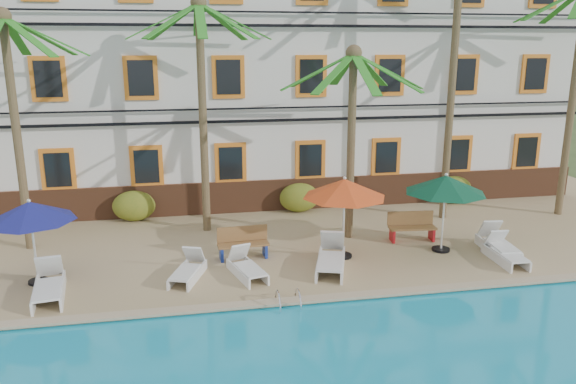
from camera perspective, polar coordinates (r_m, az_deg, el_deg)
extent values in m
plane|color=#384C23|center=(15.05, 2.60, -10.25)|extent=(100.00, 100.00, 0.00)
cube|color=tan|center=(19.56, -0.79, -3.84)|extent=(30.00, 12.00, 0.25)
cube|color=tan|center=(14.14, 3.47, -10.73)|extent=(30.00, 0.35, 0.06)
cube|color=silver|center=(23.50, -3.01, 12.02)|extent=(25.00, 6.00, 10.00)
cube|color=brown|center=(21.18, -1.71, -0.34)|extent=(25.00, 0.12, 1.20)
cube|color=orange|center=(21.08, -22.32, 2.11)|extent=(1.15, 0.10, 1.50)
cube|color=black|center=(21.03, -22.35, 2.09)|extent=(0.85, 0.04, 1.20)
cube|color=orange|center=(20.68, -14.16, 2.55)|extent=(1.15, 0.10, 1.50)
cube|color=black|center=(20.63, -14.17, 2.52)|extent=(0.85, 0.04, 1.20)
cube|color=orange|center=(20.71, -5.85, 2.94)|extent=(1.15, 0.10, 1.50)
cube|color=black|center=(20.66, -5.84, 2.92)|extent=(0.85, 0.04, 1.20)
cube|color=orange|center=(21.17, 2.28, 3.27)|extent=(1.15, 0.10, 1.50)
cube|color=black|center=(21.12, 2.31, 3.24)|extent=(0.85, 0.04, 1.20)
cube|color=orange|center=(22.04, 9.91, 3.51)|extent=(1.15, 0.10, 1.50)
cube|color=black|center=(21.99, 9.96, 3.49)|extent=(0.85, 0.04, 1.20)
cube|color=orange|center=(23.26, 16.86, 3.68)|extent=(1.15, 0.10, 1.50)
cube|color=black|center=(23.21, 16.92, 3.66)|extent=(0.85, 0.04, 1.20)
cube|color=orange|center=(24.78, 23.04, 3.79)|extent=(1.15, 0.10, 1.50)
cube|color=black|center=(24.74, 23.10, 3.76)|extent=(0.85, 0.04, 1.20)
cube|color=orange|center=(20.68, -23.17, 10.52)|extent=(1.15, 0.10, 1.50)
cube|color=black|center=(20.64, -23.19, 10.51)|extent=(0.85, 0.04, 1.20)
cube|color=orange|center=(20.28, -14.72, 11.14)|extent=(1.15, 0.10, 1.50)
cube|color=black|center=(20.23, -14.72, 11.14)|extent=(0.85, 0.04, 1.20)
cube|color=orange|center=(20.31, -6.08, 11.54)|extent=(1.15, 0.10, 1.50)
cube|color=black|center=(20.26, -6.07, 11.53)|extent=(0.85, 0.04, 1.20)
cube|color=orange|center=(20.78, 2.36, 11.68)|extent=(1.15, 0.10, 1.50)
cube|color=black|center=(20.73, 2.40, 11.67)|extent=(0.85, 0.04, 1.20)
cube|color=orange|center=(21.66, 10.28, 11.58)|extent=(1.15, 0.10, 1.50)
cube|color=black|center=(21.61, 10.33, 11.57)|extent=(0.85, 0.04, 1.20)
cube|color=orange|center=(22.90, 17.45, 11.31)|extent=(1.15, 0.10, 1.50)
cube|color=black|center=(22.86, 17.50, 11.30)|extent=(0.85, 0.04, 1.20)
cube|color=orange|center=(24.45, 23.78, 10.93)|extent=(1.15, 0.10, 1.50)
cube|color=black|center=(24.41, 23.84, 10.92)|extent=(0.85, 0.04, 1.20)
cube|color=black|center=(20.49, -1.71, 7.28)|extent=(25.00, 0.08, 0.10)
cube|color=black|center=(20.43, -1.72, 8.54)|extent=(25.00, 0.08, 0.06)
cube|color=black|center=(20.32, -1.78, 16.55)|extent=(25.00, 0.08, 0.10)
cube|color=black|center=(20.34, -1.79, 17.82)|extent=(25.00, 0.08, 0.06)
cylinder|color=brown|center=(18.44, -25.81, 4.97)|extent=(0.26, 0.26, 6.88)
sphere|color=brown|center=(18.27, -27.04, 15.64)|extent=(0.50, 0.50, 0.50)
cube|color=#22771C|center=(19.34, -25.94, 14.00)|extent=(0.28, 2.26, 1.12)
cube|color=#22771C|center=(17.29, -24.94, 14.19)|extent=(1.80, 1.80, 1.12)
cube|color=#22771C|center=(17.99, -23.30, 14.33)|extent=(2.26, 0.28, 1.12)
cube|color=#22771C|center=(18.84, -23.80, 14.24)|extent=(1.80, 1.80, 1.12)
cylinder|color=brown|center=(18.50, -8.62, 7.04)|extent=(0.26, 0.26, 7.36)
sphere|color=brown|center=(18.38, -9.08, 18.47)|extent=(0.50, 0.50, 0.50)
cube|color=#22771C|center=(19.48, -9.14, 16.64)|extent=(0.28, 2.26, 1.12)
cube|color=#22771C|center=(19.14, -11.58, 16.57)|extent=(1.80, 1.80, 1.12)
cube|color=#22771C|center=(18.34, -12.67, 16.61)|extent=(2.26, 0.28, 1.12)
cube|color=#22771C|center=(17.55, -11.62, 16.76)|extent=(1.80, 1.80, 1.12)
cube|color=#22771C|center=(17.23, -8.87, 16.92)|extent=(0.28, 2.26, 1.12)
cube|color=#22771C|center=(17.61, -6.21, 16.96)|extent=(1.80, 1.80, 1.12)
cube|color=#22771C|center=(18.43, -5.36, 16.87)|extent=(2.26, 0.28, 1.12)
cube|color=#22771C|center=(19.19, -6.63, 16.75)|extent=(1.80, 1.80, 1.12)
cylinder|color=brown|center=(17.84, 6.42, 4.40)|extent=(0.26, 0.26, 5.86)
sphere|color=brown|center=(17.56, 6.70, 13.86)|extent=(0.50, 0.50, 0.50)
cube|color=#22771C|center=(18.65, 5.60, 12.25)|extent=(0.28, 2.26, 1.12)
cube|color=#22771C|center=(18.12, 3.43, 12.23)|extent=(1.80, 1.80, 1.12)
cube|color=#22771C|center=(17.27, 3.00, 12.11)|extent=(2.26, 0.28, 1.12)
cube|color=#22771C|center=(16.59, 4.80, 11.97)|extent=(1.80, 1.80, 1.12)
cube|color=#22771C|center=(16.50, 7.83, 11.88)|extent=(0.28, 2.26, 1.12)
cube|color=#22771C|center=(17.08, 10.06, 11.88)|extent=(1.80, 1.80, 1.12)
cube|color=#22771C|center=(17.94, 10.15, 12.00)|extent=(2.26, 0.28, 1.12)
cube|color=#22771C|center=(18.57, 8.30, 12.16)|extent=(1.80, 1.80, 1.12)
cylinder|color=brown|center=(20.43, 16.31, 10.18)|extent=(0.26, 0.26, 9.37)
cylinder|color=brown|center=(22.51, 26.85, 7.78)|extent=(0.26, 0.26, 7.98)
cube|color=#22771C|center=(23.35, 26.14, 16.57)|extent=(0.28, 2.26, 1.12)
cube|color=#22771C|center=(22.63, 24.97, 16.80)|extent=(1.80, 1.80, 1.12)
cube|color=#22771C|center=(21.79, 25.48, 16.88)|extent=(2.26, 0.28, 1.12)
ellipsoid|color=#195117|center=(20.69, -15.39, -1.37)|extent=(1.50, 0.90, 1.10)
ellipsoid|color=#195117|center=(21.05, 1.15, -0.57)|extent=(1.50, 0.90, 1.10)
ellipsoid|color=#195117|center=(23.12, 16.44, 0.22)|extent=(1.50, 0.90, 1.10)
cylinder|color=black|center=(16.42, -24.01, -8.29)|extent=(0.51, 0.51, 0.07)
cylinder|color=silver|center=(16.06, -24.41, -4.77)|extent=(0.06, 0.06, 2.21)
cone|color=navy|center=(15.81, -24.74, -1.78)|extent=(2.30, 2.30, 0.51)
sphere|color=silver|center=(15.74, -24.85, -0.82)|extent=(0.10, 0.10, 0.10)
cylinder|color=black|center=(16.84, 5.57, -6.44)|extent=(0.55, 0.55, 0.08)
cylinder|color=silver|center=(16.46, 5.67, -2.74)|extent=(0.06, 0.06, 2.36)
cone|color=#D64618|center=(16.21, 5.75, 0.40)|extent=(2.46, 2.46, 0.54)
sphere|color=silver|center=(16.14, 5.78, 1.42)|extent=(0.10, 0.10, 0.10)
cylinder|color=black|center=(17.87, 15.26, -5.64)|extent=(0.55, 0.55, 0.08)
cylinder|color=silver|center=(17.52, 15.51, -2.17)|extent=(0.06, 0.06, 2.34)
cone|color=#0C452C|center=(17.29, 15.71, 0.77)|extent=(2.44, 2.44, 0.54)
sphere|color=silver|center=(17.22, 15.78, 1.71)|extent=(0.10, 0.10, 0.10)
cube|color=silver|center=(15.04, -23.22, -9.07)|extent=(0.82, 1.45, 0.06)
cube|color=silver|center=(15.83, -23.09, -6.92)|extent=(0.70, 0.59, 0.68)
cube|color=silver|center=(15.38, -24.28, -9.38)|extent=(0.33, 1.94, 0.32)
cube|color=silver|center=(15.32, -21.90, -9.22)|extent=(0.33, 1.94, 0.32)
cube|color=silver|center=(15.19, -10.44, -8.04)|extent=(0.89, 1.26, 0.05)
cube|color=silver|center=(15.82, -9.54, -6.27)|extent=(0.64, 0.58, 0.57)
cube|color=silver|center=(15.53, -11.09, -8.16)|extent=(0.60, 1.56, 0.27)
cube|color=silver|center=(15.36, -9.20, -8.33)|extent=(0.60, 1.56, 0.27)
cube|color=silver|center=(15.17, -3.86, -7.83)|extent=(0.83, 1.27, 0.05)
cube|color=silver|center=(15.79, -5.00, -6.11)|extent=(0.64, 0.56, 0.59)
cube|color=silver|center=(15.33, -5.12, -8.23)|extent=(0.50, 1.62, 0.27)
cube|color=silver|center=(15.52, -3.24, -7.91)|extent=(0.50, 1.62, 0.27)
cube|color=silver|center=(15.52, 4.33, -7.04)|extent=(1.08, 1.58, 0.07)
cube|color=silver|center=(16.36, 4.53, -4.91)|extent=(0.80, 0.72, 0.72)
cube|color=silver|center=(15.86, 3.15, -7.26)|extent=(0.70, 1.98, 0.33)
cube|color=silver|center=(15.83, 5.58, -7.35)|extent=(0.70, 1.98, 0.33)
cube|color=silver|center=(17.29, 21.61, -5.96)|extent=(0.61, 1.24, 0.06)
cube|color=silver|center=(17.91, 20.34, -4.40)|extent=(0.58, 0.47, 0.61)
cube|color=silver|center=(17.40, 20.37, -6.27)|extent=(0.12, 1.74, 0.28)
cube|color=silver|center=(17.67, 21.98, -6.10)|extent=(0.12, 1.74, 0.28)
cube|color=silver|center=(17.91, 20.92, -5.11)|extent=(0.74, 1.36, 0.06)
cube|color=silver|center=(18.61, 19.80, -3.51)|extent=(0.65, 0.54, 0.65)
cube|color=silver|center=(18.05, 19.66, -5.41)|extent=(0.25, 1.86, 0.30)
cube|color=silver|center=(18.31, 21.39, -5.30)|extent=(0.25, 1.86, 0.30)
cube|color=olive|center=(16.57, -4.57, -5.33)|extent=(1.52, 0.53, 0.06)
cube|color=olive|center=(16.69, -4.71, -4.21)|extent=(1.50, 0.14, 0.45)
cube|color=navy|center=(16.57, -6.78, -6.24)|extent=(0.11, 0.45, 0.40)
cube|color=navy|center=(16.76, -2.35, -5.89)|extent=(0.11, 0.45, 0.40)
cube|color=olive|center=(18.41, 12.53, -3.58)|extent=(1.54, 0.59, 0.06)
cube|color=olive|center=(18.53, 12.37, -2.58)|extent=(1.50, 0.20, 0.45)
cube|color=#AB1319|center=(18.29, 10.55, -4.35)|extent=(0.12, 0.46, 0.40)
cube|color=#AB1319|center=(18.69, 14.39, -4.16)|extent=(0.12, 0.46, 0.40)
torus|color=silver|center=(13.85, -1.02, -11.40)|extent=(0.04, 0.74, 0.74)
torus|color=silver|center=(13.93, 1.05, -11.23)|extent=(0.04, 0.74, 0.74)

